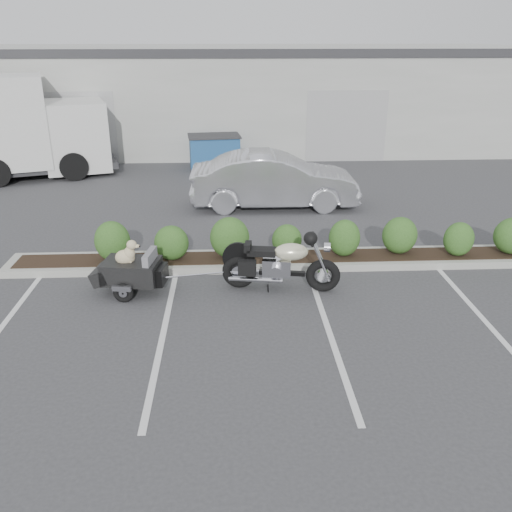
{
  "coord_description": "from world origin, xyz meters",
  "views": [
    {
      "loc": [
        -0.37,
        -8.29,
        4.51
      ],
      "look_at": [
        0.08,
        0.83,
        0.75
      ],
      "focal_mm": 38.0,
      "sensor_mm": 36.0,
      "label": 1
    }
  ],
  "objects_px": {
    "sedan": "(274,180)",
    "motorcycle": "(280,265)",
    "dumpster": "(214,152)",
    "pet_trailer": "(131,270)"
  },
  "relations": [
    {
      "from": "motorcycle",
      "to": "dumpster",
      "type": "distance_m",
      "value": 10.15
    },
    {
      "from": "motorcycle",
      "to": "dumpster",
      "type": "bearing_deg",
      "value": 107.15
    },
    {
      "from": "motorcycle",
      "to": "sedan",
      "type": "xyz_separation_m",
      "value": [
        0.31,
        5.33,
        0.24
      ]
    },
    {
      "from": "motorcycle",
      "to": "sedan",
      "type": "bearing_deg",
      "value": 95.63
    },
    {
      "from": "pet_trailer",
      "to": "dumpster",
      "type": "bearing_deg",
      "value": 91.38
    },
    {
      "from": "sedan",
      "to": "dumpster",
      "type": "height_order",
      "value": "sedan"
    },
    {
      "from": "pet_trailer",
      "to": "dumpster",
      "type": "distance_m",
      "value": 10.11
    },
    {
      "from": "sedan",
      "to": "dumpster",
      "type": "relative_size",
      "value": 2.37
    },
    {
      "from": "sedan",
      "to": "motorcycle",
      "type": "bearing_deg",
      "value": 177.24
    },
    {
      "from": "pet_trailer",
      "to": "motorcycle",
      "type": "bearing_deg",
      "value": 8.41
    }
  ]
}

